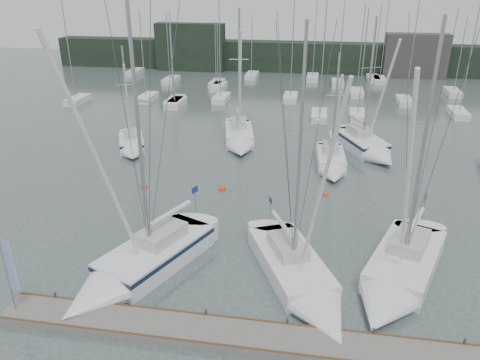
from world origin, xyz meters
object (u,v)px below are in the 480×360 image
at_px(sailboat_mid_c, 332,165).
at_px(sailboat_mid_d, 369,148).
at_px(sailboat_mid_a, 132,147).
at_px(buoy_a, 222,190).
at_px(buoy_b, 326,195).
at_px(dock_banner, 9,269).
at_px(sailboat_near_right, 396,281).
at_px(sailboat_near_left, 132,270).
at_px(sailboat_near_center, 305,286).
at_px(buoy_c, 144,187).
at_px(sailboat_mid_b, 240,140).

bearing_deg(sailboat_mid_c, sailboat_mid_d, 50.14).
xyz_separation_m(sailboat_mid_a, buoy_a, (10.32, -7.02, -0.54)).
height_order(sailboat_mid_a, buoy_b, sailboat_mid_a).
height_order(sailboat_mid_d, buoy_a, sailboat_mid_d).
distance_m(buoy_b, dock_banner, 22.76).
bearing_deg(sailboat_mid_d, dock_banner, -149.76).
bearing_deg(sailboat_near_right, dock_banner, -142.49).
xyz_separation_m(sailboat_near_left, sailboat_near_right, (14.38, 1.50, -0.07)).
distance_m(sailboat_mid_d, buoy_b, 10.59).
bearing_deg(buoy_a, sailboat_near_right, -43.11).
distance_m(sailboat_near_left, sailboat_near_center, 9.58).
bearing_deg(dock_banner, buoy_c, 100.09).
xyz_separation_m(sailboat_mid_d, buoy_c, (-18.38, -10.75, -0.67)).
distance_m(sailboat_mid_b, buoy_c, 12.60).
bearing_deg(buoy_a, sailboat_mid_c, 32.09).
relative_size(sailboat_near_right, sailboat_mid_d, 1.14).
distance_m(sailboat_mid_b, buoy_a, 10.51).
distance_m(sailboat_mid_c, buoy_a, 10.16).
relative_size(sailboat_near_center, sailboat_mid_c, 1.40).
xyz_separation_m(sailboat_near_left, buoy_b, (10.67, 12.89, -0.66)).
bearing_deg(sailboat_mid_d, sailboat_near_center, -126.84).
xyz_separation_m(sailboat_mid_d, buoy_a, (-12.08, -10.12, -0.67)).
relative_size(sailboat_mid_b, sailboat_mid_d, 1.03).
bearing_deg(buoy_c, dock_banner, -92.37).
xyz_separation_m(sailboat_near_right, buoy_b, (-3.71, 11.40, -0.59)).
height_order(sailboat_near_center, buoy_a, sailboat_near_center).
height_order(buoy_c, dock_banner, dock_banner).
relative_size(sailboat_near_center, sailboat_mid_d, 1.12).
bearing_deg(sailboat_mid_d, sailboat_mid_c, -150.61).
bearing_deg(sailboat_mid_b, sailboat_near_right, -72.17).
xyz_separation_m(sailboat_near_right, buoy_a, (-11.85, 11.09, -0.59)).
bearing_deg(buoy_b, sailboat_mid_b, 129.95).
xyz_separation_m(sailboat_near_right, dock_banner, (-18.80, -5.40, 2.26)).
distance_m(sailboat_near_left, sailboat_mid_d, 27.00).
relative_size(sailboat_near_right, buoy_b, 32.55).
relative_size(sailboat_near_right, dock_banner, 3.66).
xyz_separation_m(sailboat_near_left, sailboat_mid_c, (11.13, 17.98, -0.11)).
xyz_separation_m(sailboat_mid_a, dock_banner, (3.37, -23.51, 2.31)).
height_order(sailboat_mid_a, sailboat_mid_c, sailboat_mid_c).
relative_size(sailboat_mid_c, buoy_c, 18.30).
distance_m(buoy_a, dock_banner, 18.13).
bearing_deg(sailboat_mid_c, sailboat_mid_b, 147.01).
bearing_deg(buoy_c, sailboat_mid_b, 62.01).
relative_size(sailboat_near_left, sailboat_mid_a, 1.59).
bearing_deg(sailboat_near_right, buoy_b, 129.49).
distance_m(sailboat_near_right, sailboat_mid_a, 28.62).
bearing_deg(sailboat_near_left, sailboat_mid_c, 81.73).
distance_m(sailboat_near_center, sailboat_near_right, 4.96).
xyz_separation_m(buoy_b, dock_banner, (-15.09, -16.80, 2.85)).
distance_m(sailboat_mid_c, dock_banner, 26.95).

